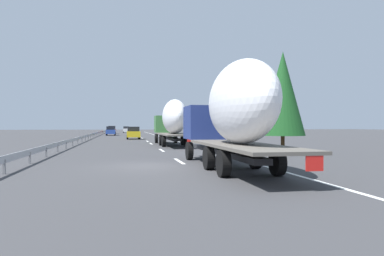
{
  "coord_description": "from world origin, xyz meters",
  "views": [
    {
      "loc": [
        -17.71,
        1.3,
        1.97
      ],
      "look_at": [
        12.29,
        -4.52,
        1.77
      ],
      "focal_mm": 33.71,
      "sensor_mm": 36.0,
      "label": 1
    }
  ],
  "objects_px": {
    "car_white_van": "(126,129)",
    "truck_trailing": "(233,111)",
    "car_red_compact": "(112,130)",
    "truck_lead": "(172,120)",
    "car_blue_sedan": "(111,131)",
    "road_sign": "(170,124)",
    "car_yellow_coupe": "(133,133)"
  },
  "relations": [
    {
      "from": "car_red_compact",
      "to": "road_sign",
      "type": "distance_m",
      "value": 30.04
    },
    {
      "from": "car_blue_sedan",
      "to": "road_sign",
      "type": "bearing_deg",
      "value": -142.87
    },
    {
      "from": "car_blue_sedan",
      "to": "car_red_compact",
      "type": "relative_size",
      "value": 0.97
    },
    {
      "from": "road_sign",
      "to": "car_yellow_coupe",
      "type": "bearing_deg",
      "value": 139.71
    },
    {
      "from": "truck_lead",
      "to": "car_white_van",
      "type": "xyz_separation_m",
      "value": [
        68.08,
        3.81,
        -1.6
      ]
    },
    {
      "from": "truck_trailing",
      "to": "road_sign",
      "type": "relative_size",
      "value": 4.16
    },
    {
      "from": "car_white_van",
      "to": "car_red_compact",
      "type": "height_order",
      "value": "car_red_compact"
    },
    {
      "from": "car_red_compact",
      "to": "truck_lead",
      "type": "bearing_deg",
      "value": -172.22
    },
    {
      "from": "car_red_compact",
      "to": "truck_trailing",
      "type": "bearing_deg",
      "value": -174.3
    },
    {
      "from": "truck_lead",
      "to": "car_red_compact",
      "type": "height_order",
      "value": "truck_lead"
    },
    {
      "from": "car_blue_sedan",
      "to": "road_sign",
      "type": "relative_size",
      "value": 1.36
    },
    {
      "from": "truck_lead",
      "to": "car_blue_sedan",
      "type": "xyz_separation_m",
      "value": [
        39.03,
        7.17,
        -1.58
      ]
    },
    {
      "from": "car_white_van",
      "to": "road_sign",
      "type": "relative_size",
      "value": 1.34
    },
    {
      "from": "car_blue_sedan",
      "to": "car_red_compact",
      "type": "xyz_separation_m",
      "value": [
        14.59,
        0.16,
        0.03
      ]
    },
    {
      "from": "truck_lead",
      "to": "car_yellow_coupe",
      "type": "xyz_separation_m",
      "value": [
        17.92,
        3.3,
        -1.58
      ]
    },
    {
      "from": "truck_lead",
      "to": "car_blue_sedan",
      "type": "relative_size",
      "value": 3.27
    },
    {
      "from": "truck_lead",
      "to": "car_yellow_coupe",
      "type": "bearing_deg",
      "value": 10.45
    },
    {
      "from": "truck_lead",
      "to": "car_yellow_coupe",
      "type": "relative_size",
      "value": 3.43
    },
    {
      "from": "car_white_van",
      "to": "car_red_compact",
      "type": "bearing_deg",
      "value": 166.32
    },
    {
      "from": "car_red_compact",
      "to": "car_yellow_coupe",
      "type": "bearing_deg",
      "value": -173.57
    },
    {
      "from": "car_yellow_coupe",
      "to": "car_red_compact",
      "type": "relative_size",
      "value": 0.92
    },
    {
      "from": "truck_trailing",
      "to": "car_red_compact",
      "type": "relative_size",
      "value": 2.95
    },
    {
      "from": "car_white_van",
      "to": "truck_trailing",
      "type": "bearing_deg",
      "value": -177.52
    },
    {
      "from": "car_blue_sedan",
      "to": "car_red_compact",
      "type": "bearing_deg",
      "value": 0.64
    },
    {
      "from": "car_yellow_coupe",
      "to": "car_white_van",
      "type": "bearing_deg",
      "value": 0.58
    },
    {
      "from": "car_white_van",
      "to": "car_blue_sedan",
      "type": "height_order",
      "value": "car_blue_sedan"
    },
    {
      "from": "truck_trailing",
      "to": "car_blue_sedan",
      "type": "bearing_deg",
      "value": 6.94
    },
    {
      "from": "car_white_van",
      "to": "car_red_compact",
      "type": "relative_size",
      "value": 0.95
    },
    {
      "from": "car_yellow_coupe",
      "to": "road_sign",
      "type": "bearing_deg",
      "value": -40.29
    },
    {
      "from": "car_white_van",
      "to": "truck_lead",
      "type": "bearing_deg",
      "value": -176.8
    },
    {
      "from": "car_yellow_coupe",
      "to": "car_red_compact",
      "type": "height_order",
      "value": "car_red_compact"
    },
    {
      "from": "truck_lead",
      "to": "car_red_compact",
      "type": "distance_m",
      "value": 54.14
    }
  ]
}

